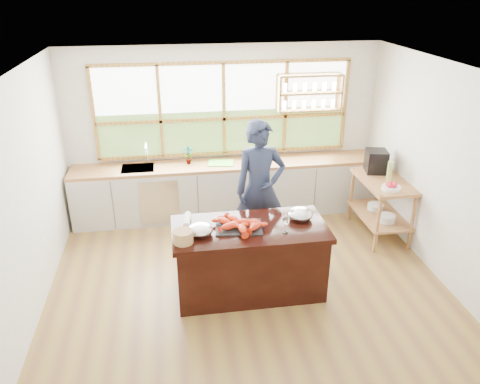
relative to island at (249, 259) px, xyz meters
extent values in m
plane|color=olive|center=(0.00, 0.20, -0.45)|extent=(5.00, 5.00, 0.00)
cube|color=silver|center=(0.00, 2.45, 0.90)|extent=(5.00, 0.02, 2.70)
cube|color=silver|center=(0.00, -2.05, 0.90)|extent=(5.00, 0.02, 2.70)
cube|color=silver|center=(-2.50, 0.20, 0.90)|extent=(0.02, 4.50, 2.70)
cube|color=silver|center=(2.50, 0.20, 0.90)|extent=(0.02, 4.50, 2.70)
cube|color=white|center=(0.00, 0.20, 2.25)|extent=(5.00, 4.50, 0.02)
cube|color=#A67C36|center=(0.00, 2.42, 1.25)|extent=(4.05, 0.06, 1.50)
cube|color=white|center=(0.00, 2.44, 1.59)|extent=(3.98, 0.01, 0.75)
cube|color=#29531F|center=(0.00, 2.44, 0.87)|extent=(3.98, 0.01, 0.70)
cube|color=#A67C36|center=(1.35, 2.31, 1.77)|extent=(1.00, 0.28, 0.03)
cube|color=#A67C36|center=(1.35, 2.31, 1.50)|extent=(1.00, 0.28, 0.03)
cube|color=#A67C36|center=(1.35, 2.31, 1.22)|extent=(1.00, 0.28, 0.03)
cube|color=#A67C36|center=(0.85, 2.31, 1.50)|extent=(0.03, 0.28, 0.55)
cube|color=#A67C36|center=(1.85, 2.31, 1.50)|extent=(0.03, 0.28, 0.55)
cube|color=beige|center=(0.00, 2.14, -0.03)|extent=(4.90, 0.62, 0.85)
cube|color=silver|center=(-1.10, 1.82, -0.02)|extent=(0.60, 0.01, 0.72)
cube|color=#A16F3B|center=(0.00, 2.14, 0.42)|extent=(4.90, 0.62, 0.05)
cube|color=silver|center=(-1.40, 2.14, 0.37)|extent=(0.50, 0.42, 0.16)
cube|color=#A16F3B|center=(2.45, 0.60, 0.00)|extent=(0.04, 0.04, 0.90)
cube|color=#A16F3B|center=(2.45, 1.60, 0.00)|extent=(0.04, 0.04, 0.90)
cube|color=#A16F3B|center=(1.93, 0.60, 0.00)|extent=(0.04, 0.04, 0.90)
cube|color=#A16F3B|center=(1.93, 1.60, 0.00)|extent=(0.04, 0.04, 0.90)
cube|color=#A16F3B|center=(2.19, 1.10, -0.13)|extent=(0.62, 1.10, 0.03)
cube|color=#A16F3B|center=(2.19, 1.10, 0.42)|extent=(0.62, 1.10, 0.05)
cylinder|color=silver|center=(2.19, 0.85, -0.07)|extent=(0.24, 0.24, 0.11)
cylinder|color=silver|center=(2.19, 1.25, -0.07)|extent=(0.24, 0.24, 0.09)
cube|color=black|center=(0.00, 0.00, -0.03)|extent=(1.77, 0.82, 0.84)
cube|color=black|center=(0.00, 0.00, 0.42)|extent=(1.85, 0.90, 0.06)
imported|color=#1C243B|center=(0.30, 0.92, 0.51)|extent=(0.74, 0.52, 1.93)
imported|color=slate|center=(-0.61, 2.20, 0.59)|extent=(0.16, 0.11, 0.29)
cube|color=#64D03B|center=(-0.10, 2.14, 0.45)|extent=(0.45, 0.37, 0.01)
cube|color=black|center=(2.19, 1.42, 0.62)|extent=(0.35, 0.37, 0.34)
cylinder|color=#98AF55|center=(2.24, 1.06, 0.60)|extent=(0.09, 0.09, 0.30)
cylinder|color=silver|center=(2.14, 0.76, 0.47)|extent=(0.26, 0.26, 0.05)
sphere|color=red|center=(2.19, 0.76, 0.52)|extent=(0.07, 0.07, 0.07)
sphere|color=red|center=(2.16, 0.81, 0.52)|extent=(0.07, 0.07, 0.07)
sphere|color=red|center=(2.10, 0.79, 0.52)|extent=(0.07, 0.07, 0.07)
sphere|color=red|center=(2.10, 0.73, 0.52)|extent=(0.07, 0.07, 0.07)
sphere|color=red|center=(2.16, 0.71, 0.52)|extent=(0.07, 0.07, 0.07)
cube|color=black|center=(-0.13, 0.00, 0.45)|extent=(0.59, 0.46, 0.02)
ellipsoid|color=red|center=(-0.25, -0.05, 0.50)|extent=(0.23, 0.15, 0.08)
ellipsoid|color=red|center=(-0.05, 0.02, 0.50)|extent=(0.23, 0.14, 0.08)
ellipsoid|color=red|center=(0.05, -0.10, 0.50)|extent=(0.21, 0.21, 0.08)
ellipsoid|color=red|center=(-0.18, 0.12, 0.50)|extent=(0.18, 0.23, 0.08)
ellipsoid|color=red|center=(-0.11, -0.14, 0.50)|extent=(0.11, 0.22, 0.08)
ellipsoid|color=red|center=(-0.29, 0.08, 0.50)|extent=(0.20, 0.22, 0.08)
ellipsoid|color=silver|center=(-0.59, -0.09, 0.51)|extent=(0.30, 0.30, 0.14)
ellipsoid|color=silver|center=(0.64, 0.11, 0.51)|extent=(0.32, 0.32, 0.15)
cylinder|color=white|center=(0.38, -0.21, 0.45)|extent=(0.06, 0.06, 0.01)
cylinder|color=white|center=(0.38, -0.21, 0.52)|extent=(0.01, 0.01, 0.13)
ellipsoid|color=white|center=(0.38, -0.21, 0.62)|extent=(0.08, 0.08, 0.10)
cylinder|color=#B1784F|center=(-0.80, -0.24, 0.52)|extent=(0.23, 0.23, 0.15)
cylinder|color=white|center=(-0.73, 0.22, 0.49)|extent=(0.12, 0.31, 0.08)
camera|label=1|loc=(-0.86, -4.80, 3.14)|focal=35.00mm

